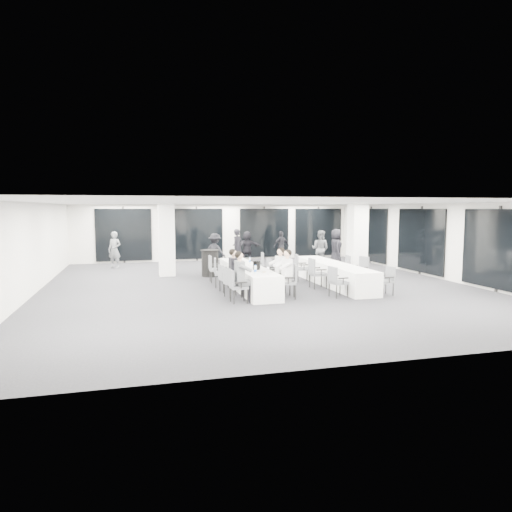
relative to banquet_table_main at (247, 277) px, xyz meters
The scene contains 42 objects.
room 2.29m from the banquet_table_main, 48.93° to the left, with size 14.04×16.04×2.84m.
column_left 4.44m from the banquet_table_main, 122.70° to the left, with size 0.60×0.60×2.80m, color white.
column_right 4.99m from the banquet_table_main, 17.13° to the left, with size 0.60×0.60×2.80m, color white.
banquet_table_main is the anchor object (origin of this frame).
banquet_table_side 3.02m from the banquet_table_main, ahead, with size 0.90×5.00×0.75m, color silver.
cocktail_table 3.12m from the banquet_table_main, 103.79° to the left, with size 0.74×0.74×1.03m.
chair_main_left_near 2.25m from the banquet_table_main, 111.76° to the right, with size 0.49×0.54×0.93m.
chair_main_left_second 1.53m from the banquet_table_main, 122.71° to the right, with size 0.54×0.57×0.89m.
chair_main_left_mid 0.93m from the banquet_table_main, 153.87° to the right, with size 0.49×0.53×0.86m.
chair_main_left_fourth 1.00m from the banquet_table_main, 147.89° to the left, with size 0.56×0.60×0.97m.
chair_main_left_far 1.78m from the banquet_table_main, 118.06° to the left, with size 0.49×0.55×0.95m.
chair_main_right_near 2.07m from the banquet_table_main, 66.13° to the right, with size 0.61×0.64×0.99m.
chair_main_right_second 1.50m from the banquet_table_main, 55.63° to the right, with size 0.53×0.59×1.03m.
chair_main_right_mid 0.90m from the banquet_table_main, 15.86° to the right, with size 0.58×0.63×1.03m.
chair_main_right_fourth 1.09m from the banquet_table_main, 39.86° to the left, with size 0.47×0.52×0.89m.
chair_main_right_far 1.89m from the banquet_table_main, 63.58° to the left, with size 0.58×0.62×1.00m.
chair_side_left_near 3.02m from the banquet_table_main, 43.27° to the right, with size 0.53×0.57×0.92m.
chair_side_left_mid 2.25m from the banquet_table_main, 12.92° to the right, with size 0.50×0.56×0.99m.
chair_side_left_far 2.39m from the banquet_table_main, 23.42° to the left, with size 0.57×0.60×0.97m.
chair_side_right_near 4.38m from the banquet_table_main, 28.60° to the right, with size 0.47×0.52×0.86m.
chair_side_right_mid 3.88m from the banquet_table_main, ahead, with size 0.58×0.62×0.99m.
chair_side_right_far 3.94m from the banquet_table_main, 11.99° to the left, with size 0.51×0.55×0.91m.
seated_guest_a 2.23m from the banquet_table_main, 107.80° to the right, with size 0.50×0.38×1.44m.
seated_guest_b 1.50m from the banquet_table_main, 117.78° to the right, with size 0.50×0.38×1.44m.
seated_guest_c 2.03m from the banquet_table_main, 70.29° to the right, with size 0.50×0.38×1.44m.
seated_guest_d 1.47m from the banquet_table_main, 61.52° to the right, with size 0.50×0.38×1.44m.
standing_guest_a 6.20m from the banquet_table_main, 80.30° to the left, with size 0.69×0.56×1.90m, color black.
standing_guest_c 5.03m from the banquet_table_main, 92.40° to the left, with size 1.13×0.58×1.75m, color black.
standing_guest_d 7.87m from the banquet_table_main, 63.87° to the left, with size 1.00×0.56×1.70m, color black.
standing_guest_e 6.61m from the banquet_table_main, 39.60° to the left, with size 0.94×0.57×1.94m, color black.
standing_guest_f 7.56m from the banquet_table_main, 76.36° to the left, with size 1.57×0.60×1.71m, color black.
standing_guest_g 7.87m from the banquet_table_main, 124.04° to the left, with size 0.66×0.54×1.82m, color #585B5F.
standing_guest_h 6.26m from the banquet_table_main, 44.97° to the left, with size 0.90×0.55×1.87m, color #585B5F.
ice_bucket_near 1.06m from the banquet_table_main, 86.08° to the right, with size 0.23×0.23×0.26m, color black.
ice_bucket_far 1.51m from the banquet_table_main, 88.96° to the left, with size 0.23×0.23×0.26m, color black.
water_bottle_a 1.92m from the banquet_table_main, 96.73° to the right, with size 0.08×0.08×0.25m, color silver.
water_bottle_b 0.80m from the banquet_table_main, 68.61° to the left, with size 0.06×0.06×0.20m, color silver.
water_bottle_c 2.18m from the banquet_table_main, 89.02° to the left, with size 0.07×0.07×0.22m, color silver.
plate_a 1.40m from the banquet_table_main, 92.78° to the right, with size 0.19×0.19×0.03m.
plate_b 1.64m from the banquet_table_main, 85.82° to the right, with size 0.18×0.18×0.03m.
plate_c 0.73m from the banquet_table_main, 81.39° to the right, with size 0.22×0.22×0.03m.
wine_glass 2.04m from the banquet_table_main, 86.42° to the right, with size 0.08×0.08×0.21m.
Camera 1 is at (-3.97, -14.74, 2.62)m, focal length 32.00 mm.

